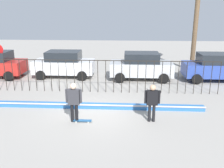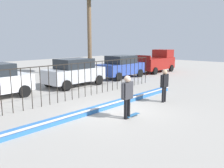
% 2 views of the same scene
% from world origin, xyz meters
% --- Properties ---
extents(ground_plane, '(60.00, 60.00, 0.00)m').
position_xyz_m(ground_plane, '(0.00, 0.00, 0.00)').
color(ground_plane, '#9E9991').
extents(bowl_coping_ledge, '(11.00, 0.41, 0.27)m').
position_xyz_m(bowl_coping_ledge, '(0.00, 0.69, 0.12)').
color(bowl_coping_ledge, '#2D6BB7').
rests_on(bowl_coping_ledge, ground).
extents(perimeter_fence, '(14.04, 0.04, 1.94)m').
position_xyz_m(perimeter_fence, '(0.00, 3.23, 1.18)').
color(perimeter_fence, black).
rests_on(perimeter_fence, ground).
extents(skateboarder, '(0.71, 0.27, 1.75)m').
position_xyz_m(skateboarder, '(-0.55, -0.92, 1.05)').
color(skateboarder, black).
rests_on(skateboarder, ground).
extents(skateboard, '(0.80, 0.20, 0.07)m').
position_xyz_m(skateboard, '(-0.21, -0.93, 0.06)').
color(skateboard, '#26598C').
rests_on(skateboard, ground).
extents(camera_operator, '(0.68, 0.25, 1.68)m').
position_xyz_m(camera_operator, '(2.80, -0.70, 1.01)').
color(camera_operator, black).
rests_on(camera_operator, ground).
extents(parked_car_white, '(4.30, 2.12, 1.90)m').
position_xyz_m(parked_car_white, '(-2.86, 6.61, 0.97)').
color(parked_car_white, silver).
rests_on(parked_car_white, ground).
extents(parked_car_silver, '(4.30, 2.12, 1.90)m').
position_xyz_m(parked_car_silver, '(2.70, 6.27, 0.97)').
color(parked_car_silver, '#B7BABF').
rests_on(parked_car_silver, ground).
extents(parked_car_blue, '(4.30, 2.12, 1.90)m').
position_xyz_m(parked_car_blue, '(7.78, 6.22, 0.97)').
color(parked_car_blue, '#2D479E').
rests_on(parked_car_blue, ground).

